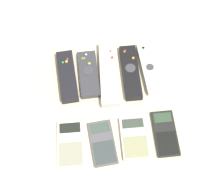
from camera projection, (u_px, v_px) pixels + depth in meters
ground_plane at (114, 113)px, 1.07m from camera, size 3.00×3.00×0.00m
remote_0 at (67, 76)px, 1.11m from camera, size 0.06×0.17×0.03m
remote_1 at (89, 74)px, 1.12m from camera, size 0.06×0.16×0.02m
remote_2 at (110, 74)px, 1.12m from camera, size 0.07×0.22×0.03m
remote_3 at (131, 72)px, 1.12m from camera, size 0.05×0.19×0.02m
remote_4 at (149, 68)px, 1.13m from camera, size 0.06×0.18×0.02m
calculator_0 at (71, 144)px, 1.02m from camera, size 0.08×0.14×0.01m
calculator_1 at (103, 143)px, 1.02m from camera, size 0.07×0.13×0.01m
calculator_2 at (134, 138)px, 1.02m from camera, size 0.08×0.12×0.01m
calculator_3 at (165, 133)px, 1.03m from camera, size 0.06×0.14×0.01m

